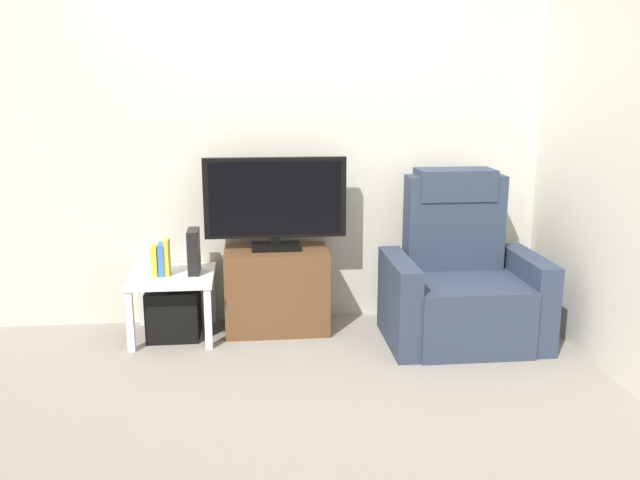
{
  "coord_description": "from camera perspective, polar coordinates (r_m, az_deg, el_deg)",
  "views": [
    {
      "loc": [
        -0.15,
        -3.38,
        1.61
      ],
      "look_at": [
        0.25,
        0.5,
        0.7
      ],
      "focal_mm": 37.16,
      "sensor_mm": 36.0,
      "label": 1
    }
  ],
  "objects": [
    {
      "name": "subwoofer_box",
      "position": [
        4.46,
        -12.47,
        -6.06
      ],
      "size": [
        0.33,
        0.33,
        0.33
      ],
      "primitive_type": "cube",
      "color": "black",
      "rests_on": "ground"
    },
    {
      "name": "book_rightmost",
      "position": [
        4.34,
        -13.04,
        -1.44
      ],
      "size": [
        0.03,
        0.11,
        0.23
      ],
      "primitive_type": "cube",
      "color": "gold",
      "rests_on": "side_table"
    },
    {
      "name": "ground_plane",
      "position": [
        3.74,
        -3.15,
        -12.35
      ],
      "size": [
        6.4,
        6.4,
        0.0
      ],
      "primitive_type": "plane",
      "color": "gray"
    },
    {
      "name": "television",
      "position": [
        4.33,
        -3.83,
        3.36
      ],
      "size": [
        0.93,
        0.2,
        0.61
      ],
      "color": "black",
      "rests_on": "tv_stand"
    },
    {
      "name": "game_console",
      "position": [
        4.34,
        -10.82,
        -0.96
      ],
      "size": [
        0.07,
        0.2,
        0.29
      ],
      "primitive_type": "cube",
      "color": "black",
      "rests_on": "side_table"
    },
    {
      "name": "book_leftmost",
      "position": [
        4.36,
        -14.03,
        -1.7
      ],
      "size": [
        0.04,
        0.12,
        0.19
      ],
      "primitive_type": "cube",
      "color": "gold",
      "rests_on": "side_table"
    },
    {
      "name": "wall_side",
      "position": [
        3.95,
        25.23,
        7.41
      ],
      "size": [
        0.06,
        4.48,
        2.6
      ],
      "primitive_type": "cube",
      "color": "beige",
      "rests_on": "ground"
    },
    {
      "name": "wall_back",
      "position": [
        4.52,
        -4.07,
        9.18
      ],
      "size": [
        6.4,
        0.06,
        2.6
      ],
      "primitive_type": "cube",
      "color": "beige",
      "rests_on": "ground"
    },
    {
      "name": "side_table",
      "position": [
        4.41,
        -12.59,
        -3.66
      ],
      "size": [
        0.54,
        0.54,
        0.43
      ],
      "color": "white",
      "rests_on": "ground"
    },
    {
      "name": "book_middle",
      "position": [
        4.35,
        -13.46,
        -1.61
      ],
      "size": [
        0.04,
        0.13,
        0.21
      ],
      "primitive_type": "cube",
      "color": "#3366B2",
      "rests_on": "side_table"
    },
    {
      "name": "tv_stand",
      "position": [
        4.45,
        -3.7,
        -4.28
      ],
      "size": [
        0.68,
        0.4,
        0.56
      ],
      "color": "brown",
      "rests_on": "ground"
    },
    {
      "name": "recliner_armchair",
      "position": [
        4.37,
        12.02,
        -3.6
      ],
      "size": [
        0.98,
        0.78,
        1.08
      ],
      "rotation": [
        0.0,
        0.0,
        -0.17
      ],
      "color": "#2D384C",
      "rests_on": "ground"
    }
  ]
}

